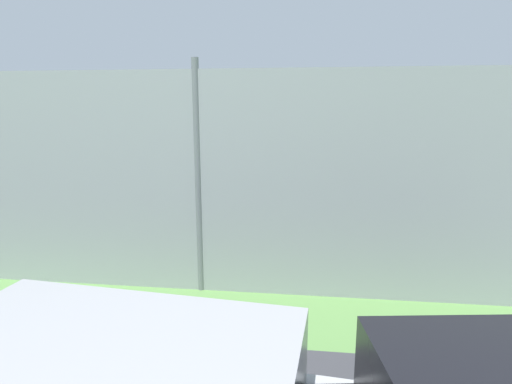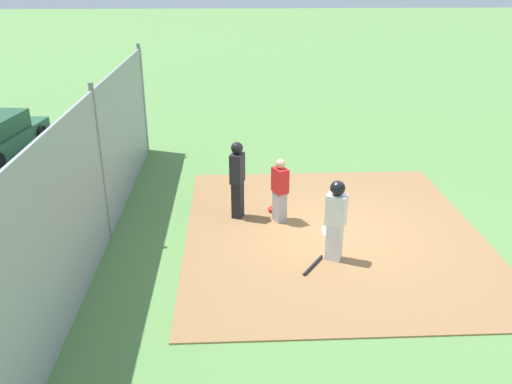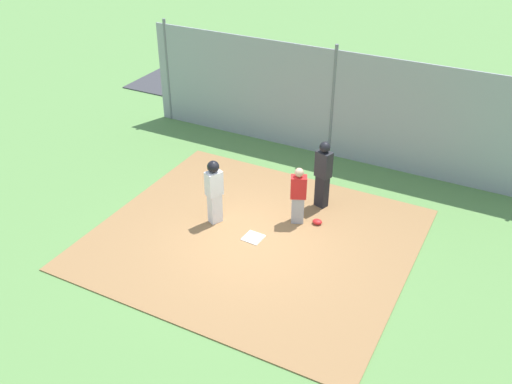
# 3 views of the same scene
# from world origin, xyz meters

# --- Properties ---
(ground_plane) EXTENTS (140.00, 140.00, 0.00)m
(ground_plane) POSITION_xyz_m (0.00, 0.00, 0.00)
(ground_plane) COLOR #5B8947
(dirt_infield) EXTENTS (7.20, 6.40, 0.03)m
(dirt_infield) POSITION_xyz_m (0.00, 0.00, 0.01)
(dirt_infield) COLOR olive
(dirt_infield) RESTS_ON ground_plane
(home_plate) EXTENTS (0.47, 0.47, 0.02)m
(home_plate) POSITION_xyz_m (0.00, 0.00, 0.04)
(home_plate) COLOR white
(home_plate) RESTS_ON dirt_infield
(catcher) EXTENTS (0.45, 0.39, 1.49)m
(catcher) POSITION_xyz_m (-0.63, -1.12, 0.79)
(catcher) COLOR #9E9EA3
(catcher) RESTS_ON dirt_infield
(umpire) EXTENTS (0.44, 0.37, 1.81)m
(umpire) POSITION_xyz_m (-0.87, -2.07, 0.99)
(umpire) COLOR black
(umpire) RESTS_ON dirt_infield
(runner) EXTENTS (0.40, 0.46, 1.67)m
(runner) POSITION_xyz_m (1.16, -0.20, 0.99)
(runner) COLOR silver
(runner) RESTS_ON dirt_infield
(baseball_bat) EXTENTS (0.70, 0.49, 0.06)m
(baseball_bat) POSITION_xyz_m (1.44, -0.64, 0.06)
(baseball_bat) COLOR black
(baseball_bat) RESTS_ON dirt_infield
(catcher_mask) EXTENTS (0.24, 0.20, 0.12)m
(catcher_mask) POSITION_xyz_m (-1.11, -1.24, 0.09)
(catcher_mask) COLOR red
(catcher_mask) RESTS_ON dirt_infield
(backstop_fence) EXTENTS (12.00, 0.10, 3.35)m
(backstop_fence) POSITION_xyz_m (0.00, -4.86, 1.60)
(backstop_fence) COLOR #93999E
(backstop_fence) RESTS_ON ground_plane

